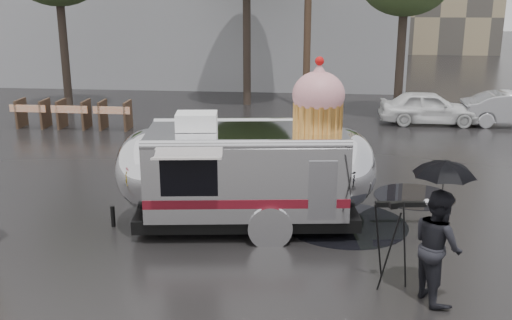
# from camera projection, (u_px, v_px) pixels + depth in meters

# --- Properties ---
(ground) EXTENTS (120.00, 120.00, 0.00)m
(ground) POSITION_uv_depth(u_px,v_px,m) (153.00, 258.00, 11.09)
(ground) COLOR black
(ground) RESTS_ON ground
(puddles) EXTENTS (13.79, 7.48, 0.01)m
(puddles) POSITION_uv_depth(u_px,v_px,m) (294.00, 210.00, 13.45)
(puddles) COLOR black
(puddles) RESTS_ON ground
(barricade_row) EXTENTS (4.30, 0.80, 1.00)m
(barricade_row) POSITION_uv_depth(u_px,v_px,m) (74.00, 114.00, 21.00)
(barricade_row) COLOR #473323
(barricade_row) RESTS_ON ground
(airstream_trailer) EXTENTS (6.65, 3.03, 3.60)m
(airstream_trailer) POSITION_uv_depth(u_px,v_px,m) (250.00, 168.00, 12.23)
(airstream_trailer) COLOR silver
(airstream_trailer) RESTS_ON ground
(person_right) EXTENTS (0.75, 1.00, 1.84)m
(person_right) POSITION_uv_depth(u_px,v_px,m) (437.00, 246.00, 9.40)
(person_right) COLOR black
(person_right) RESTS_ON ground
(umbrella_black) EXTENTS (1.17, 1.17, 2.35)m
(umbrella_black) POSITION_uv_depth(u_px,v_px,m) (443.00, 184.00, 9.11)
(umbrella_black) COLOR black
(umbrella_black) RESTS_ON ground
(tripod) EXTENTS (0.60, 0.58, 1.48)m
(tripod) POSITION_uv_depth(u_px,v_px,m) (391.00, 237.00, 9.88)
(tripod) COLOR black
(tripod) RESTS_ON ground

